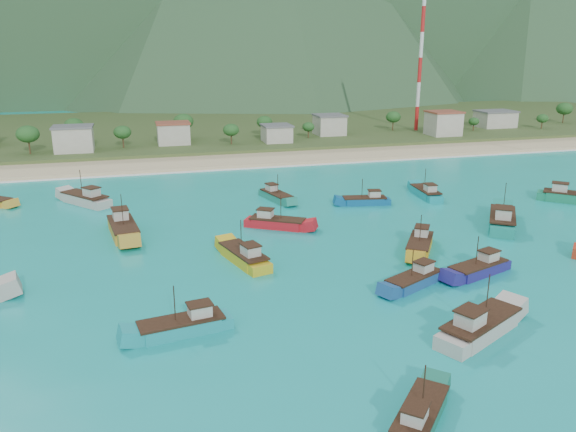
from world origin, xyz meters
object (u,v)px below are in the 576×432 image
object	(u,v)px
boat_20	(479,269)
boat_24	(420,245)
radio_tower	(421,57)
boat_13	(365,201)
boat_19	(276,197)
boat_30	(183,327)
boat_31	(276,224)
boat_0	(244,257)
boat_2	(426,193)
boat_7	(415,281)
boat_23	(86,200)
boat_28	(502,221)
boat_4	(480,328)
boat_15	(420,418)
boat_27	(571,198)
boat_17	(123,229)

from	to	relation	value
boat_20	boat_24	xyz separation A→B (m)	(-3.05, 10.34, 0.05)
radio_tower	boat_13	distance (m)	95.57
boat_19	boat_30	xyz separation A→B (m)	(-22.45, -48.97, 0.04)
boat_19	boat_31	world-z (taller)	boat_31
boat_0	boat_19	bearing A→B (deg)	52.86
boat_2	boat_24	size ratio (longest dim) A/B	1.02
boat_7	boat_19	bearing A→B (deg)	-17.45
boat_30	boat_23	bearing A→B (deg)	4.44
boat_24	boat_28	world-z (taller)	boat_28
boat_4	boat_23	bearing A→B (deg)	-173.40
boat_31	boat_28	bearing A→B (deg)	107.15
boat_7	boat_24	bearing A→B (deg)	-56.70
boat_4	boat_7	world-z (taller)	boat_4
boat_0	boat_23	world-z (taller)	boat_23
boat_15	boat_20	bearing A→B (deg)	92.31
boat_27	boat_30	size ratio (longest dim) A/B	1.07
radio_tower	boat_30	bearing A→B (deg)	-126.99
boat_20	boat_19	bearing A→B (deg)	1.79
boat_15	boat_23	xyz separation A→B (m)	(-29.70, 75.63, 0.30)
boat_15	boat_7	bearing A→B (deg)	106.49
boat_2	boat_19	world-z (taller)	boat_2
boat_2	boat_7	distance (m)	44.91
boat_27	boat_2	bearing A→B (deg)	-71.15
boat_0	boat_7	size ratio (longest dim) A/B	1.17
radio_tower	boat_17	size ratio (longest dim) A/B	3.73
boat_4	boat_7	bearing A→B (deg)	155.00
boat_15	boat_24	distance (m)	40.73
boat_13	boat_23	size ratio (longest dim) A/B	0.83
boat_7	boat_19	world-z (taller)	boat_19
boat_30	boat_0	bearing A→B (deg)	-37.95
radio_tower	boat_17	xyz separation A→B (m)	(-95.24, -83.47, -24.39)
boat_2	boat_31	xyz separation A→B (m)	(-33.61, -11.34, 0.01)
boat_2	boat_15	world-z (taller)	boat_2
boat_2	boat_4	bearing A→B (deg)	-107.78
boat_4	boat_15	distance (m)	17.09
boat_15	boat_19	size ratio (longest dim) A/B	0.84
boat_27	boat_0	bearing A→B (deg)	-35.22
boat_20	boat_2	bearing A→B (deg)	-37.88
boat_13	boat_28	size ratio (longest dim) A/B	0.74
boat_15	boat_0	bearing A→B (deg)	143.24
boat_2	boat_13	size ratio (longest dim) A/B	1.09
radio_tower	boat_0	size ratio (longest dim) A/B	4.24
boat_4	boat_20	world-z (taller)	boat_4
boat_13	boat_15	size ratio (longest dim) A/B	1.14
boat_24	boat_20	bearing A→B (deg)	140.56
boat_30	boat_20	bearing A→B (deg)	-90.59
boat_17	boat_20	size ratio (longest dim) A/B	1.25
boat_7	boat_13	distance (m)	37.84
boat_15	boat_20	xyz separation A→B (m)	(22.30, 25.56, 0.09)
boat_0	boat_20	size ratio (longest dim) A/B	1.10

